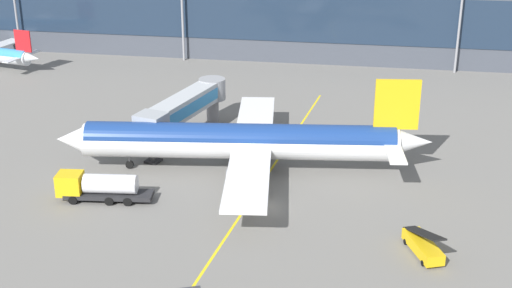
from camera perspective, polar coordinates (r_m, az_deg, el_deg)
The scene contains 9 objects.
ground_plane at distance 79.69m, azimuth 0.76°, elevation -5.09°, with size 700.00×700.00×0.00m, color slate.
apron_lead_in_line at distance 81.73m, azimuth -0.32°, elevation -4.36°, with size 0.30×80.00×0.01m, color yellow.
terminal_building at distance 144.45m, azimuth 10.22°, elevation 10.44°, with size 174.24×21.74×16.79m.
main_airliner at distance 87.33m, azimuth -1.12°, elevation 0.24°, with size 46.59×37.07×12.09m.
jet_bridge at distance 97.62m, azimuth -5.64°, elevation 3.11°, with size 8.22×20.10×6.64m.
fuel_tanker at distance 82.43m, azimuth -12.59°, elevation -3.34°, with size 11.01×3.66×3.25m.
belt_loader at distance 72.11m, azimuth 13.29°, elevation -7.93°, with size 4.00×6.90×3.49m.
apron_light_mast_0 at distance 132.79m, azimuth 16.22°, elevation 10.61°, with size 2.80×0.50×20.51m.
apron_light_mast_2 at distance 137.11m, azimuth -5.99°, elevation 11.40°, with size 2.80×0.50×19.31m.
Camera 1 is at (11.09, -70.21, 36.04)m, focal length 49.68 mm.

